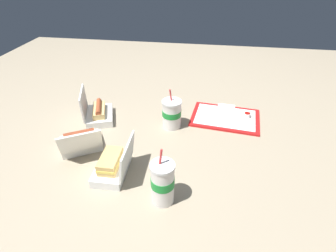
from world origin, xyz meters
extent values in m
plane|color=gray|center=(0.00, 0.00, 0.00)|extent=(3.20, 3.20, 0.00)
cube|color=red|center=(-0.34, -0.24, 0.01)|extent=(0.40, 0.30, 0.01)
cube|color=white|center=(-0.34, -0.24, 0.01)|extent=(0.35, 0.26, 0.00)
cylinder|color=white|center=(-0.46, -0.25, 0.03)|extent=(0.04, 0.04, 0.02)
cylinder|color=#9E140F|center=(-0.46, -0.25, 0.04)|extent=(0.03, 0.03, 0.01)
cube|color=white|center=(-0.35, -0.33, 0.02)|extent=(0.11, 0.11, 0.00)
cube|color=white|center=(-0.36, -0.17, 0.02)|extent=(0.11, 0.05, 0.00)
cube|color=white|center=(0.35, -0.13, 0.02)|extent=(0.19, 0.23, 0.04)
cube|color=white|center=(0.42, -0.10, 0.11)|extent=(0.08, 0.19, 0.14)
cube|color=#DBB770|center=(0.35, -0.13, 0.06)|extent=(0.11, 0.17, 0.03)
cylinder|color=#9E4728|center=(0.35, -0.13, 0.08)|extent=(0.07, 0.15, 0.03)
cylinder|color=yellow|center=(0.35, -0.13, 0.09)|extent=(0.05, 0.12, 0.01)
cube|color=white|center=(0.15, 0.27, 0.02)|extent=(0.13, 0.20, 0.04)
cube|color=white|center=(0.07, 0.27, 0.10)|extent=(0.03, 0.20, 0.12)
cube|color=tan|center=(0.15, 0.27, 0.05)|extent=(0.08, 0.14, 0.02)
cube|color=#E5C651|center=(0.15, 0.27, 0.07)|extent=(0.08, 0.14, 0.01)
cube|color=tan|center=(0.15, 0.27, 0.08)|extent=(0.08, 0.14, 0.02)
cube|color=white|center=(0.35, 0.12, 0.02)|extent=(0.23, 0.21, 0.04)
cube|color=white|center=(0.30, 0.21, 0.10)|extent=(0.19, 0.15, 0.13)
cube|color=tan|center=(0.35, 0.12, 0.06)|extent=(0.15, 0.12, 0.03)
cylinder|color=brown|center=(0.35, 0.12, 0.08)|extent=(0.13, 0.09, 0.03)
cylinder|color=yellow|center=(0.35, 0.12, 0.09)|extent=(0.11, 0.06, 0.01)
cylinder|color=white|center=(-0.09, 0.38, 0.08)|extent=(0.08, 0.08, 0.17)
cylinder|color=#198C33|center=(-0.09, 0.38, 0.10)|extent=(0.09, 0.09, 0.04)
cylinder|color=white|center=(-0.09, 0.38, 0.17)|extent=(0.09, 0.09, 0.01)
cylinder|color=red|center=(-0.09, 0.38, 0.21)|extent=(0.01, 0.01, 0.06)
cylinder|color=white|center=(-0.06, -0.12, 0.07)|extent=(0.10, 0.10, 0.14)
cylinder|color=#198C33|center=(-0.06, -0.12, 0.09)|extent=(0.10, 0.10, 0.03)
cylinder|color=white|center=(-0.06, -0.12, 0.15)|extent=(0.10, 0.10, 0.01)
cylinder|color=red|center=(-0.05, -0.12, 0.18)|extent=(0.02, 0.01, 0.06)
camera|label=1|loc=(-0.21, 1.04, 0.79)|focal=28.00mm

